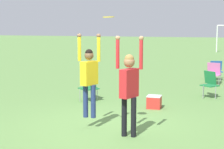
{
  "coord_description": "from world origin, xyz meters",
  "views": [
    {
      "loc": [
        2.61,
        -8.47,
        2.49
      ],
      "look_at": [
        0.2,
        -0.13,
        1.3
      ],
      "focal_mm": 60.0,
      "sensor_mm": 36.0,
      "label": 1
    }
  ],
  "objects": [
    {
      "name": "cooler_box",
      "position": [
        0.8,
        2.27,
        0.19
      ],
      "size": [
        0.41,
        0.39,
        0.38
      ],
      "color": "red",
      "rests_on": "ground_plane"
    },
    {
      "name": "camping_chair_3",
      "position": [
        2.33,
        4.43,
        0.52
      ],
      "size": [
        0.66,
        0.74,
        0.88
      ],
      "rotation": [
        0.0,
        0.0,
        2.45
      ],
      "color": "gray",
      "rests_on": "ground_plane"
    },
    {
      "name": "frisbee",
      "position": [
        0.22,
        -0.47,
        2.63
      ],
      "size": [
        0.26,
        0.26,
        0.03
      ],
      "color": "yellow"
    },
    {
      "name": "person_defending",
      "position": [
        0.73,
        -0.64,
        1.19
      ],
      "size": [
        0.62,
        0.51,
        2.23
      ],
      "rotation": [
        0.0,
        0.0,
        -1.95
      ],
      "color": "black",
      "rests_on": "ground_plane"
    },
    {
      "name": "ground_plane",
      "position": [
        0.0,
        0.0,
        0.0
      ],
      "size": [
        120.0,
        120.0,
        0.0
      ],
      "primitive_type": "plane",
      "color": "#608C47"
    },
    {
      "name": "camping_chair_2",
      "position": [
        2.4,
        7.42,
        0.49
      ],
      "size": [
        0.64,
        0.69,
        0.86
      ],
      "rotation": [
        0.0,
        0.0,
        2.91
      ],
      "color": "gray",
      "rests_on": "ground_plane"
    },
    {
      "name": "camping_chair_1",
      "position": [
        2.47,
        8.56,
        0.48
      ],
      "size": [
        0.62,
        0.66,
        0.84
      ],
      "rotation": [
        0.0,
        0.0,
        3.38
      ],
      "color": "gray",
      "rests_on": "ground_plane"
    },
    {
      "name": "person_jumping",
      "position": [
        -0.34,
        -0.22,
        1.3
      ],
      "size": [
        0.58,
        0.47,
        2.0
      ],
      "rotation": [
        0.0,
        0.0,
        1.19
      ],
      "color": "navy",
      "rests_on": "ground_plane"
    },
    {
      "name": "camping_chair_0",
      "position": [
        -1.41,
        2.81,
        0.48
      ],
      "size": [
        0.72,
        0.8,
        0.8
      ],
      "rotation": [
        0.0,
        0.0,
        2.46
      ],
      "color": "gray",
      "rests_on": "ground_plane"
    }
  ]
}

